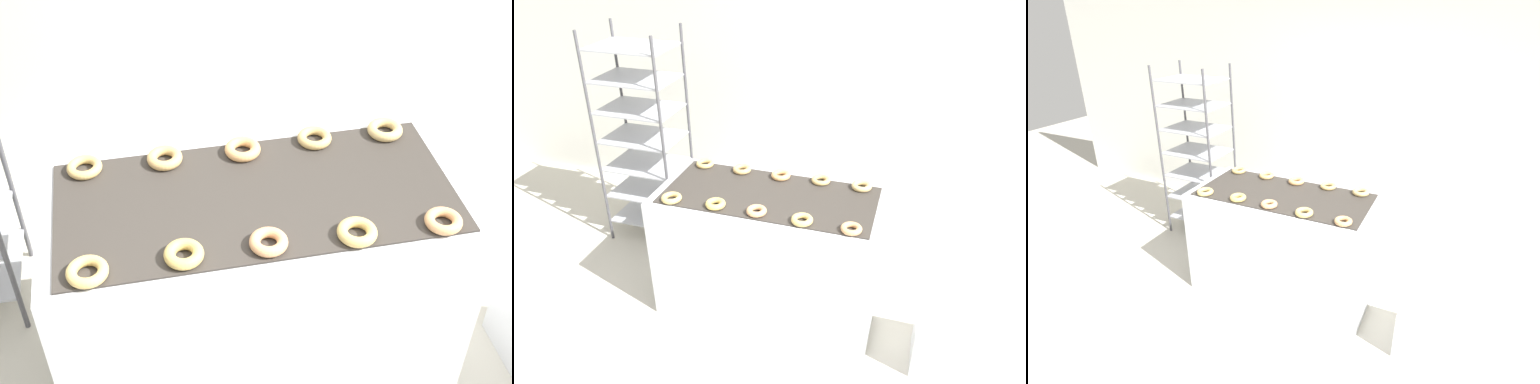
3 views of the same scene
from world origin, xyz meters
The scene contains 15 objects.
ground_plane centered at (0.00, 0.00, 0.00)m, with size 14.00×14.00×0.00m, color beige.
wall_back centered at (0.00, 2.12, 1.40)m, with size 8.00×0.05×2.80m.
fryer_machine centered at (0.00, 0.61, 0.47)m, with size 1.52×0.72×0.93m.
baking_rack_cart centered at (-1.29, 1.21, 0.93)m, with size 0.64×0.48×1.82m.
glaze_bin centered at (1.22, 0.39, 0.17)m, with size 0.36×0.37×0.35m.
donut_near_leftmost centered at (-0.59, 0.35, 0.95)m, with size 0.13×0.13×0.04m, color #E1BD69.
donut_near_left centered at (-0.29, 0.36, 0.95)m, with size 0.13×0.13×0.04m, color #DDBB62.
donut_near_center centered at (-0.01, 0.36, 0.95)m, with size 0.13×0.13×0.04m, color #EBA76F.
donut_near_right centered at (0.29, 0.35, 0.95)m, with size 0.13×0.13×0.04m, color #E3BE6A.
donut_near_rightmost centered at (0.59, 0.34, 0.95)m, with size 0.13×0.13×0.04m, color #E7A86D.
donut_far_leftmost centered at (-0.59, 0.88, 0.95)m, with size 0.13×0.13×0.03m, color tan.
donut_far_left centered at (-0.29, 0.87, 0.95)m, with size 0.13×0.13×0.04m, color tan.
donut_far_center centered at (0.00, 0.86, 0.95)m, with size 0.14×0.14×0.04m, color #EDAC68.
donut_far_right centered at (0.28, 0.88, 0.95)m, with size 0.13×0.13×0.03m, color tan.
donut_far_rightmost centered at (0.57, 0.88, 0.95)m, with size 0.14×0.14×0.04m, color #D8B671.
Camera 3 is at (1.25, -2.07, 2.30)m, focal length 28.00 mm.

